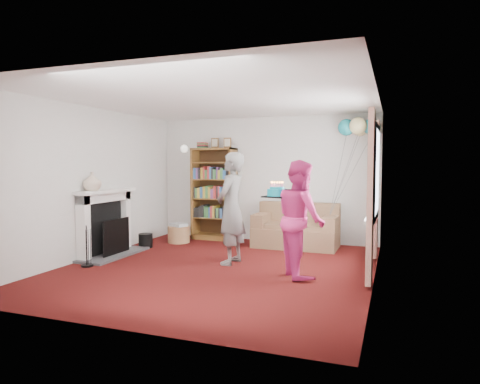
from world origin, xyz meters
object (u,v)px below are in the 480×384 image
at_px(sofa, 297,230).
at_px(person_striped, 231,208).
at_px(bookcase, 215,195).
at_px(birthday_cake, 277,193).
at_px(person_magenta, 301,218).

relative_size(sofa, person_striped, 0.89).
xyz_separation_m(bookcase, birthday_cake, (1.93, -2.22, 0.23)).
bearing_deg(bookcase, sofa, -7.57).
distance_m(bookcase, person_striped, 2.24).
distance_m(bookcase, person_magenta, 3.25).
relative_size(bookcase, person_magenta, 1.29).
relative_size(bookcase, birthday_cake, 6.19).
xyz_separation_m(person_striped, person_magenta, (1.17, -0.37, -0.06)).
relative_size(person_magenta, birthday_cake, 4.80).
xyz_separation_m(person_magenta, birthday_cake, (-0.36, 0.09, 0.34)).
distance_m(sofa, person_magenta, 2.19).
xyz_separation_m(bookcase, sofa, (1.78, -0.24, -0.61)).
bearing_deg(person_striped, birthday_cake, 73.54).
height_order(sofa, person_striped, person_striped).
height_order(bookcase, person_striped, bookcase).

